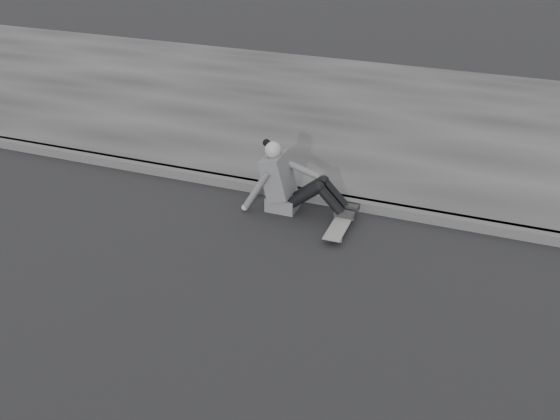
{
  "coord_description": "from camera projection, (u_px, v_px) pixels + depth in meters",
  "views": [
    {
      "loc": [
        0.7,
        -4.03,
        3.7
      ],
      "look_at": [
        -1.34,
        1.36,
        0.5
      ],
      "focal_mm": 40.0,
      "sensor_mm": 36.0,
      "label": 1
    }
  ],
  "objects": [
    {
      "name": "skateboard",
      "position": [
        341.0,
        224.0,
        7.18
      ],
      "size": [
        0.2,
        0.78,
        0.09
      ],
      "color": "#9E9E99",
      "rests_on": "ground"
    },
    {
      "name": "ground",
      "position": [
        371.0,
        361.0,
        5.31
      ],
      "size": [
        80.0,
        80.0,
        0.0
      ],
      "primitive_type": "plane",
      "color": "black",
      "rests_on": "ground"
    },
    {
      "name": "curb",
      "position": [
        422.0,
        215.0,
        7.39
      ],
      "size": [
        24.0,
        0.16,
        0.12
      ],
      "primitive_type": "cube",
      "color": "#464646",
      "rests_on": "ground"
    },
    {
      "name": "sidewalk",
      "position": [
        454.0,
        128.0,
        9.86
      ],
      "size": [
        24.0,
        6.0,
        0.12
      ],
      "primitive_type": "cube",
      "color": "#363636",
      "rests_on": "ground"
    },
    {
      "name": "seated_woman",
      "position": [
        288.0,
        183.0,
        7.47
      ],
      "size": [
        1.38,
        0.46,
        0.88
      ],
      "color": "#545457",
      "rests_on": "ground"
    }
  ]
}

